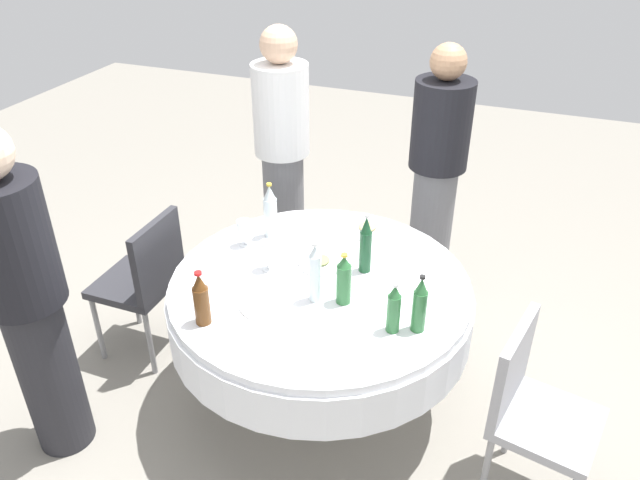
% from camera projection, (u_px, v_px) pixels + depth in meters
% --- Properties ---
extents(ground_plane, '(10.00, 10.00, 0.00)m').
position_uv_depth(ground_plane, '(320.00, 394.00, 3.31)').
color(ground_plane, gray).
extents(dining_table, '(1.45, 1.45, 0.74)m').
position_uv_depth(dining_table, '(320.00, 306.00, 3.00)').
color(dining_table, white).
rests_on(dining_table, ground_plane).
extents(bottle_clear_left, '(0.06, 0.06, 0.30)m').
position_uv_depth(bottle_clear_left, '(315.00, 274.00, 2.73)').
color(bottle_clear_left, silver).
rests_on(bottle_clear_left, dining_table).
extents(bottle_green_rear, '(0.06, 0.06, 0.27)m').
position_uv_depth(bottle_green_rear, '(420.00, 305.00, 2.56)').
color(bottle_green_rear, '#2D6B38').
rests_on(bottle_green_rear, dining_table).
extents(bottle_dark_green_west, '(0.06, 0.06, 0.31)m').
position_uv_depth(bottle_dark_green_west, '(366.00, 245.00, 2.93)').
color(bottle_dark_green_west, '#194728').
rests_on(bottle_dark_green_west, dining_table).
extents(bottle_green_north, '(0.07, 0.07, 0.25)m').
position_uv_depth(bottle_green_north, '(344.00, 280.00, 2.73)').
color(bottle_green_north, '#2D6B38').
rests_on(bottle_green_north, dining_table).
extents(bottle_clear_south, '(0.07, 0.07, 0.31)m').
position_uv_depth(bottle_clear_south, '(270.00, 212.00, 3.21)').
color(bottle_clear_south, silver).
rests_on(bottle_clear_south, dining_table).
extents(bottle_brown_east, '(0.07, 0.07, 0.26)m').
position_uv_depth(bottle_brown_east, '(201.00, 299.00, 2.60)').
color(bottle_brown_east, '#593314').
rests_on(bottle_brown_east, dining_table).
extents(bottle_green_mid, '(0.06, 0.06, 0.24)m').
position_uv_depth(bottle_green_mid, '(394.00, 309.00, 2.56)').
color(bottle_green_mid, '#2D6B38').
rests_on(bottle_green_mid, dining_table).
extents(wine_glass_north, '(0.07, 0.07, 0.14)m').
position_uv_depth(wine_glass_north, '(244.00, 227.00, 3.15)').
color(wine_glass_north, white).
rests_on(wine_glass_north, dining_table).
extents(wine_glass_south, '(0.07, 0.07, 0.16)m').
position_uv_depth(wine_glass_south, '(267.00, 249.00, 2.95)').
color(wine_glass_south, white).
rests_on(wine_glass_south, dining_table).
extents(plate_right, '(0.24, 0.24, 0.04)m').
position_uv_depth(plate_right, '(368.00, 228.00, 3.32)').
color(plate_right, white).
rests_on(plate_right, dining_table).
extents(plate_far, '(0.22, 0.22, 0.02)m').
position_uv_depth(plate_far, '(264.00, 305.00, 2.75)').
color(plate_far, white).
rests_on(plate_far, dining_table).
extents(plate_inner, '(0.22, 0.22, 0.04)m').
position_uv_depth(plate_inner, '(321.00, 263.00, 3.04)').
color(plate_inner, white).
rests_on(plate_inner, dining_table).
extents(knife_rear, '(0.08, 0.17, 0.00)m').
position_uv_depth(knife_rear, '(207.00, 266.00, 3.03)').
color(knife_rear, silver).
rests_on(knife_rear, dining_table).
extents(fork_west, '(0.18, 0.02, 0.00)m').
position_uv_depth(fork_west, '(400.00, 279.00, 2.94)').
color(fork_west, silver).
rests_on(fork_west, dining_table).
extents(person_left, '(0.34, 0.34, 1.66)m').
position_uv_depth(person_left, '(282.00, 155.00, 3.85)').
color(person_left, slate).
rests_on(person_left, ground_plane).
extents(person_rear, '(0.34, 0.34, 1.63)m').
position_uv_depth(person_rear, '(26.00, 296.00, 2.62)').
color(person_rear, '#26262B').
rests_on(person_rear, ground_plane).
extents(person_west, '(0.34, 0.34, 1.62)m').
position_uv_depth(person_west, '(436.00, 175.00, 3.68)').
color(person_west, slate).
rests_on(person_west, ground_plane).
extents(chair_east, '(0.40, 0.40, 0.87)m').
position_uv_depth(chair_east, '(146.00, 276.00, 3.35)').
color(chair_east, '#2D2D33').
rests_on(chair_east, ground_plane).
extents(chair_mid, '(0.48, 0.48, 0.87)m').
position_uv_depth(chair_mid, '(531.00, 404.00, 2.56)').
color(chair_mid, '#99999E').
rests_on(chair_mid, ground_plane).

